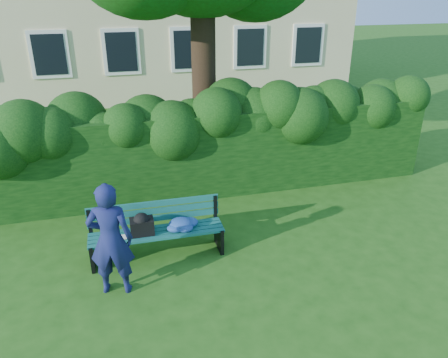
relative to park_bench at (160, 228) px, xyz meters
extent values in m
plane|color=#204E12|center=(1.28, 0.07, -0.51)|extent=(80.00, 80.00, 0.00)
cube|color=white|center=(-2.32, 10.05, 1.49)|extent=(1.30, 0.08, 1.60)
cube|color=black|center=(-2.32, 10.01, 1.49)|extent=(1.05, 0.04, 1.35)
cube|color=white|center=(0.08, 10.05, 1.49)|extent=(1.30, 0.08, 1.60)
cube|color=black|center=(0.08, 10.01, 1.49)|extent=(1.05, 0.04, 1.35)
cube|color=white|center=(2.48, 10.05, 1.49)|extent=(1.30, 0.08, 1.60)
cube|color=black|center=(2.48, 10.01, 1.49)|extent=(1.05, 0.04, 1.35)
cube|color=white|center=(4.88, 10.05, 1.49)|extent=(1.30, 0.08, 1.60)
cube|color=black|center=(4.88, 10.01, 1.49)|extent=(1.05, 0.04, 1.35)
cube|color=white|center=(7.28, 10.05, 1.49)|extent=(1.30, 0.08, 1.60)
cube|color=black|center=(7.28, 10.01, 1.49)|extent=(1.05, 0.04, 1.35)
cube|color=black|center=(1.28, 2.27, 0.39)|extent=(10.00, 1.00, 1.80)
cylinder|color=black|center=(1.53, 3.26, 2.16)|extent=(0.53, 0.53, 5.32)
cube|color=#115553|center=(-0.06, -0.22, -0.06)|extent=(2.19, 0.14, 0.04)
cube|color=#115553|center=(-0.06, -0.10, -0.06)|extent=(2.19, 0.14, 0.04)
cube|color=#115553|center=(-0.05, 0.02, -0.06)|extent=(2.19, 0.14, 0.04)
cube|color=#115553|center=(-0.05, 0.14, -0.06)|extent=(2.19, 0.14, 0.04)
cube|color=#115553|center=(-0.05, 0.22, 0.07)|extent=(2.19, 0.07, 0.10)
cube|color=#115553|center=(-0.05, 0.23, 0.20)|extent=(2.19, 0.07, 0.10)
cube|color=#115553|center=(-0.05, 0.24, 0.33)|extent=(2.19, 0.07, 0.10)
cube|color=black|center=(-1.10, -0.03, -0.29)|extent=(0.07, 0.50, 0.44)
cube|color=black|center=(-1.10, 0.23, 0.14)|extent=(0.06, 0.06, 0.45)
cube|color=black|center=(-1.10, -0.08, -0.07)|extent=(0.07, 0.42, 0.05)
cube|color=black|center=(0.99, -0.06, -0.29)|extent=(0.07, 0.50, 0.44)
cube|color=black|center=(0.99, 0.20, 0.14)|extent=(0.06, 0.06, 0.45)
cube|color=black|center=(0.99, -0.11, -0.07)|extent=(0.07, 0.42, 0.05)
cube|color=white|center=(-0.55, -0.09, -0.03)|extent=(0.18, 0.13, 0.02)
cube|color=black|center=(-0.29, -0.04, 0.10)|extent=(0.38, 0.26, 0.26)
imported|color=#161B4F|center=(-0.78, -0.77, 0.37)|extent=(0.71, 0.54, 1.75)
camera|label=1|loc=(-0.63, -6.29, 3.66)|focal=35.00mm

